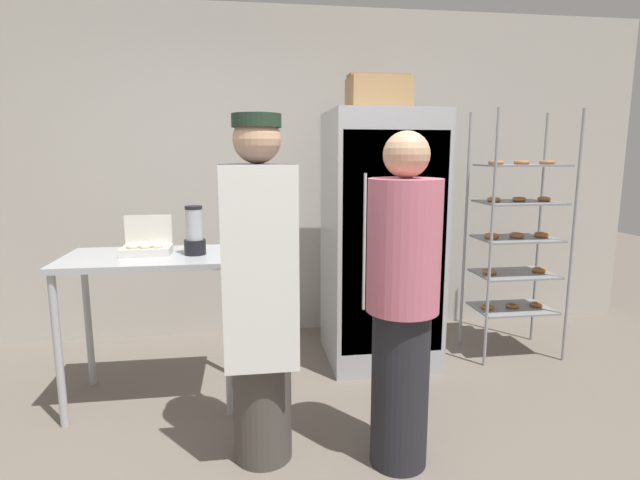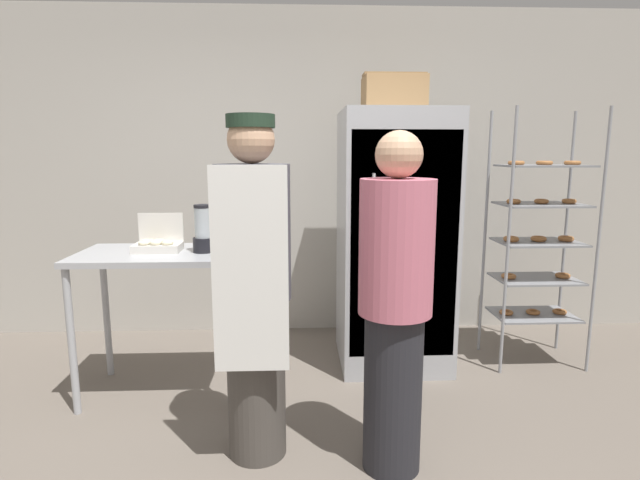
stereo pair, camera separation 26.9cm
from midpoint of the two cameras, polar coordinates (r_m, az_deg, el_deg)
name	(u,v)px [view 1 (the left image)]	position (r m, az deg, el deg)	size (l,w,h in m)	color
back_wall	(279,175)	(4.29, -6.57, 7.40)	(6.40, 0.12, 2.70)	#B7B2A8
refrigerator	(380,239)	(3.66, 4.80, 0.11)	(0.77, 0.78, 1.83)	#ADAFB5
baking_rack	(517,237)	(3.98, 19.79, 0.36)	(0.65, 0.45, 1.84)	#93969B
prep_counter	(151,276)	(3.24, -21.10, -3.85)	(1.01, 0.62, 0.93)	#ADAFB5
donut_box	(146,247)	(3.23, -21.53, -0.82)	(0.29, 0.19, 0.23)	silver
blender_pitcher	(195,233)	(3.12, -16.57, 0.75)	(0.13, 0.13, 0.30)	black
cardboard_storage_box	(378,94)	(3.74, 4.56, 16.30)	(0.44, 0.31, 0.26)	#A87F51
person_baker	(260,288)	(2.45, -10.03, -5.47)	(0.36, 0.38, 1.71)	#47423D
person_customer	(402,302)	(2.40, 6.21, -7.10)	(0.35, 0.35, 1.63)	#232328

